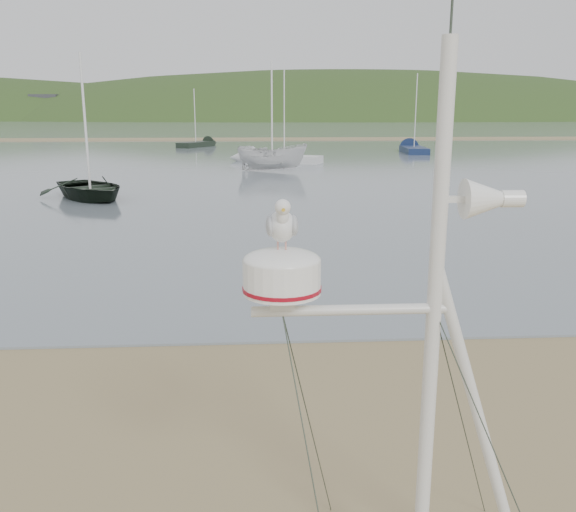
{
  "coord_description": "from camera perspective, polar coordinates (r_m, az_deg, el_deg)",
  "views": [
    {
      "loc": [
        2.2,
        -5.19,
        3.69
      ],
      "look_at": [
        2.57,
        1.0,
        2.18
      ],
      "focal_mm": 38.0,
      "sensor_mm": 36.0,
      "label": 1
    }
  ],
  "objects": [
    {
      "name": "ground",
      "position": [
        6.73,
        -23.48,
        -20.81
      ],
      "size": [
        560.0,
        560.0,
        0.0
      ],
      "primitive_type": "plane",
      "color": "olive",
      "rests_on": "ground"
    },
    {
      "name": "water",
      "position": [
        137.25,
        -4.44,
        12.07
      ],
      "size": [
        560.0,
        256.0,
        0.04
      ],
      "primitive_type": "cube",
      "color": "slate",
      "rests_on": "ground"
    },
    {
      "name": "sandbar",
      "position": [
        75.31,
        -5.19,
        10.83
      ],
      "size": [
        560.0,
        7.0,
        0.07
      ],
      "primitive_type": "cube",
      "color": "olive",
      "rests_on": "water"
    },
    {
      "name": "hill_ridge",
      "position": [
        241.87,
        0.46,
        8.09
      ],
      "size": [
        620.0,
        180.0,
        80.0
      ],
      "color": "#243A17",
      "rests_on": "ground"
    },
    {
      "name": "far_cottages",
      "position": [
        201.19,
        -3.29,
        13.7
      ],
      "size": [
        294.4,
        6.3,
        8.0
      ],
      "color": "white",
      "rests_on": "ground"
    },
    {
      "name": "mast_rig",
      "position": [
        4.68,
        12.11,
        -18.62
      ],
      "size": [
        2.22,
        2.37,
        5.01
      ],
      "color": "silver",
      "rests_on": "ground"
    },
    {
      "name": "boat_dark",
      "position": [
        26.32,
        -18.31,
        9.91
      ],
      "size": [
        3.14,
        2.63,
        4.49
      ],
      "primitive_type": "imported",
      "rotation": [
        0.0,
        0.0,
        0.63
      ],
      "color": "black",
      "rests_on": "water"
    },
    {
      "name": "boat_white",
      "position": [
        36.67,
        -1.51,
        11.23
      ],
      "size": [
        1.9,
        1.86,
        4.22
      ],
      "primitive_type": "imported",
      "rotation": [
        0.0,
        0.0,
        1.38
      ],
      "color": "silver",
      "rests_on": "water"
    },
    {
      "name": "sailboat_blue_far",
      "position": [
        55.13,
        11.37,
        9.86
      ],
      "size": [
        2.41,
        7.26,
        7.08
      ],
      "color": "#132144",
      "rests_on": "ground"
    },
    {
      "name": "sailboat_white_near",
      "position": [
        43.26,
        -2.55,
        9.14
      ],
      "size": [
        6.85,
        4.31,
        6.74
      ],
      "color": "silver",
      "rests_on": "ground"
    },
    {
      "name": "sailboat_dark_mid",
      "position": [
        62.0,
        -7.83,
        10.38
      ],
      "size": [
        4.26,
        5.88,
        5.97
      ],
      "color": "black",
      "rests_on": "ground"
    }
  ]
}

